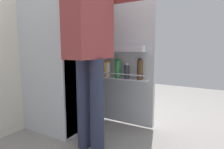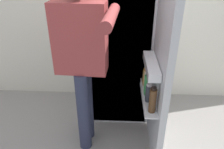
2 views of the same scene
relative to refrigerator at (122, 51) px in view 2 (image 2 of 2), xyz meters
The scene contains 3 objects.
ground_plane 0.95m from the refrigerator, 93.34° to the right, with size 6.11×6.11×0.00m, color gray.
refrigerator is the anchor object (origin of this frame).
person 0.68m from the refrigerator, 121.11° to the right, with size 0.55×0.78×1.67m.
Camera 2 is at (0.02, -1.74, 1.71)m, focal length 34.76 mm.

